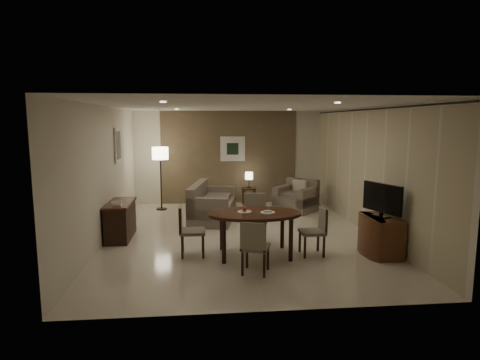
{
  "coord_description": "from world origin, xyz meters",
  "views": [
    {
      "loc": [
        -0.82,
        -8.23,
        2.38
      ],
      "look_at": [
        0.0,
        0.2,
        1.15
      ],
      "focal_mm": 30.0,
      "sensor_mm": 36.0,
      "label": 1
    }
  ],
  "objects": [
    {
      "name": "room_shell",
      "position": [
        0.0,
        0.4,
        1.35
      ],
      "size": [
        5.5,
        7.0,
        2.7
      ],
      "color": "beige",
      "rests_on": "ground"
    },
    {
      "name": "taupe_accent",
      "position": [
        0.0,
        3.48,
        1.35
      ],
      "size": [
        3.96,
        0.03,
        2.7
      ],
      "primitive_type": "cube",
      "color": "brown",
      "rests_on": "wall_back"
    },
    {
      "name": "curtain_wall",
      "position": [
        2.68,
        0.0,
        1.32
      ],
      "size": [
        0.08,
        6.7,
        2.58
      ],
      "primitive_type": null,
      "color": "beige",
      "rests_on": "wall_right"
    },
    {
      "name": "curtain_rod",
      "position": [
        2.68,
        0.0,
        2.64
      ],
      "size": [
        0.03,
        6.8,
        0.03
      ],
      "primitive_type": "cylinder",
      "rotation": [
        1.57,
        0.0,
        0.0
      ],
      "color": "black",
      "rests_on": "wall_right"
    },
    {
      "name": "art_back_frame",
      "position": [
        0.1,
        3.46,
        1.6
      ],
      "size": [
        0.72,
        0.03,
        0.72
      ],
      "primitive_type": "cube",
      "color": "silver",
      "rests_on": "wall_back"
    },
    {
      "name": "art_back_canvas",
      "position": [
        0.1,
        3.44,
        1.6
      ],
      "size": [
        0.34,
        0.01,
        0.34
      ],
      "primitive_type": "cube",
      "color": "black",
      "rests_on": "wall_back"
    },
    {
      "name": "art_left_frame",
      "position": [
        -2.72,
        1.2,
        1.85
      ],
      "size": [
        0.03,
        0.6,
        0.8
      ],
      "primitive_type": "cube",
      "color": "silver",
      "rests_on": "wall_left"
    },
    {
      "name": "art_left_canvas",
      "position": [
        -2.71,
        1.2,
        1.85
      ],
      "size": [
        0.01,
        0.46,
        0.64
      ],
      "primitive_type": "cube",
      "color": "gray",
      "rests_on": "wall_left"
    },
    {
      "name": "downlight_nl",
      "position": [
        -1.4,
        -1.8,
        2.69
      ],
      "size": [
        0.1,
        0.1,
        0.01
      ],
      "primitive_type": "cylinder",
      "color": "white",
      "rests_on": "ceiling"
    },
    {
      "name": "downlight_nr",
      "position": [
        1.4,
        -1.8,
        2.69
      ],
      "size": [
        0.1,
        0.1,
        0.01
      ],
      "primitive_type": "cylinder",
      "color": "white",
      "rests_on": "ceiling"
    },
    {
      "name": "downlight_fl",
      "position": [
        -1.4,
        1.8,
        2.69
      ],
      "size": [
        0.1,
        0.1,
        0.01
      ],
      "primitive_type": "cylinder",
      "color": "white",
      "rests_on": "ceiling"
    },
    {
      "name": "downlight_fr",
      "position": [
        1.4,
        1.8,
        2.69
      ],
      "size": [
        0.1,
        0.1,
        0.01
      ],
      "primitive_type": "cylinder",
      "color": "white",
      "rests_on": "ceiling"
    },
    {
      "name": "console_desk",
      "position": [
        -2.49,
        0.0,
        0.38
      ],
      "size": [
        0.48,
        1.2,
        0.75
      ],
      "primitive_type": null,
      "color": "#422115",
      "rests_on": "floor"
    },
    {
      "name": "telephone",
      "position": [
        -2.49,
        -0.3,
        0.8
      ],
      "size": [
        0.2,
        0.14,
        0.09
      ],
      "primitive_type": null,
      "color": "white",
      "rests_on": "console_desk"
    },
    {
      "name": "tv_cabinet",
      "position": [
        2.4,
        -1.5,
        0.35
      ],
      "size": [
        0.48,
        0.9,
        0.7
      ],
      "primitive_type": null,
      "color": "brown",
      "rests_on": "floor"
    },
    {
      "name": "flat_tv",
      "position": [
        2.38,
        -1.5,
        1.02
      ],
      "size": [
        0.36,
        0.85,
        0.6
      ],
      "primitive_type": null,
      "rotation": [
        0.0,
        0.0,
        0.35
      ],
      "color": "black",
      "rests_on": "tv_cabinet"
    },
    {
      "name": "dining_table",
      "position": [
        0.12,
        -1.33,
        0.39
      ],
      "size": [
        1.67,
        1.05,
        0.78
      ],
      "primitive_type": null,
      "color": "#422115",
      "rests_on": "floor"
    },
    {
      "name": "chair_near",
      "position": [
        0.02,
        -2.17,
        0.43
      ],
      "size": [
        0.53,
        0.53,
        0.86
      ],
      "primitive_type": null,
      "rotation": [
        0.0,
        0.0,
        2.82
      ],
      "color": "#75685A",
      "rests_on": "floor"
    },
    {
      "name": "chair_far",
      "position": [
        0.21,
        -0.6,
        0.48
      ],
      "size": [
        0.53,
        0.53,
        0.97
      ],
      "primitive_type": null,
      "rotation": [
        0.0,
        0.0,
        -0.15
      ],
      "color": "#75685A",
      "rests_on": "floor"
    },
    {
      "name": "chair_left",
      "position": [
        -0.99,
        -1.23,
        0.46
      ],
      "size": [
        0.45,
        0.45,
        0.91
      ],
      "primitive_type": null,
      "rotation": [
        0.0,
        0.0,
        1.59
      ],
      "color": "#75685A",
      "rests_on": "floor"
    },
    {
      "name": "chair_right",
      "position": [
        1.14,
        -1.4,
        0.43
      ],
      "size": [
        0.42,
        0.42,
        0.86
      ],
      "primitive_type": null,
      "rotation": [
        0.0,
        0.0,
        -1.56
      ],
      "color": "#75685A",
      "rests_on": "floor"
    },
    {
      "name": "plate_a",
      "position": [
        -0.06,
        -1.28,
        0.79
      ],
      "size": [
        0.26,
        0.26,
        0.02
      ],
      "primitive_type": "cylinder",
      "color": "white",
      "rests_on": "dining_table"
    },
    {
      "name": "plate_b",
      "position": [
        0.34,
        -1.38,
        0.79
      ],
      "size": [
        0.26,
        0.26,
        0.02
      ],
      "primitive_type": "cylinder",
      "color": "white",
      "rests_on": "dining_table"
    },
    {
      "name": "fruit_apple",
      "position": [
        -0.06,
        -1.28,
        0.84
      ],
      "size": [
        0.09,
        0.09,
        0.09
      ],
      "primitive_type": "sphere",
      "color": "#A22812",
      "rests_on": "plate_a"
    },
    {
      "name": "napkin",
      "position": [
        0.34,
        -1.38,
        0.81
      ],
      "size": [
        0.12,
        0.08,
        0.03
      ],
      "primitive_type": "cube",
      "color": "white",
      "rests_on": "plate_b"
    },
    {
      "name": "round_rug",
      "position": [
        0.54,
        1.76,
        0.01
      ],
      "size": [
        1.24,
        1.24,
        0.01
      ],
      "primitive_type": "cylinder",
      "color": "#3D3322",
      "rests_on": "floor"
    },
    {
      "name": "sofa",
      "position": [
        -0.55,
        1.43,
        0.44
      ],
      "size": [
        2.03,
        1.27,
        0.89
      ],
      "primitive_type": null,
      "rotation": [
        0.0,
        0.0,
        1.39
      ],
      "color": "#75685A",
      "rests_on": "floor"
    },
    {
      "name": "armchair",
      "position": [
        1.7,
        2.15,
        0.42
      ],
      "size": [
        1.3,
        1.3,
        0.84
      ],
      "primitive_type": null,
      "rotation": [
        0.0,
        0.0,
        -0.77
      ],
      "color": "#75685A",
      "rests_on": "floor"
    },
    {
      "name": "side_table",
      "position": [
        0.54,
        3.06,
        0.25
      ],
      "size": [
        0.39,
        0.39,
        0.5
      ],
      "primitive_type": null,
      "color": "black",
      "rests_on": "floor"
    },
    {
      "name": "table_lamp",
      "position": [
        0.54,
        3.06,
        0.75
      ],
      "size": [
        0.22,
        0.22,
        0.5
      ],
      "primitive_type": null,
      "color": "#FFEAC1",
      "rests_on": "side_table"
    },
    {
      "name": "floor_lamp",
      "position": [
        -1.92,
        2.7,
        0.85
      ],
      "size": [
        0.43,
        0.43,
        1.71
      ],
      "primitive_type": null,
      "color": "#FFE5B7",
      "rests_on": "floor"
    }
  ]
}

